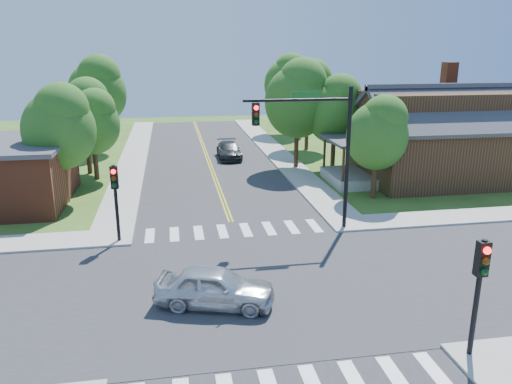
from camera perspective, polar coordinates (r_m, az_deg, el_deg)
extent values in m
plane|color=#395A1C|center=(19.76, -0.16, -10.81)|extent=(100.00, 100.00, 0.00)
cube|color=#2D2D30|center=(19.75, -0.16, -10.76)|extent=(10.00, 90.00, 0.04)
cube|color=#2D2D30|center=(19.75, -0.16, -10.74)|extent=(90.00, 10.00, 0.04)
cube|color=#2D2D30|center=(19.76, -0.16, -10.81)|extent=(10.20, 10.20, 0.06)
cube|color=#9E9B93|center=(44.21, 2.23, 4.61)|extent=(2.20, 40.00, 0.14)
cube|color=#9E9B93|center=(43.40, -13.77, 3.92)|extent=(2.20, 40.00, 0.14)
cube|color=white|center=(25.22, -12.04, -4.89)|extent=(0.45, 2.00, 0.01)
cube|color=white|center=(25.19, -9.31, -4.77)|extent=(0.45, 2.00, 0.01)
cube|color=white|center=(25.22, -6.58, -4.63)|extent=(0.45, 2.00, 0.01)
cube|color=white|center=(25.30, -3.86, -4.49)|extent=(0.45, 2.00, 0.01)
cube|color=white|center=(25.44, -1.16, -4.33)|extent=(0.45, 2.00, 0.01)
cube|color=white|center=(25.63, 1.50, -4.17)|extent=(0.45, 2.00, 0.01)
cube|color=white|center=(25.88, 4.11, -4.01)|extent=(0.45, 2.00, 0.01)
cube|color=white|center=(26.18, 6.67, -3.83)|extent=(0.45, 2.00, 0.01)
cube|color=white|center=(15.06, 11.34, -20.55)|extent=(0.45, 2.00, 0.01)
cube|color=white|center=(15.48, 15.76, -19.75)|extent=(0.45, 2.00, 0.01)
cube|color=white|center=(15.98, 19.87, -18.89)|extent=(0.45, 2.00, 0.01)
cube|color=gold|center=(44.60, -5.95, 4.60)|extent=(0.10, 37.50, 0.01)
cube|color=gold|center=(44.61, -5.69, 4.61)|extent=(0.10, 37.50, 0.01)
cylinder|color=black|center=(25.07, 10.40, 3.57)|extent=(0.20, 0.20, 7.20)
cylinder|color=black|center=(23.83, 4.78, 10.44)|extent=(5.20, 0.14, 0.14)
cube|color=#19591E|center=(23.86, 5.77, 11.03)|extent=(1.40, 0.04, 0.30)
cube|color=black|center=(23.48, -0.04, 8.88)|extent=(0.34, 0.28, 1.05)
sphere|color=#FF0C0C|center=(23.27, 0.03, 9.59)|extent=(0.22, 0.22, 0.22)
sphere|color=#3F2605|center=(23.31, 0.03, 8.81)|extent=(0.22, 0.22, 0.22)
sphere|color=#05330F|center=(23.36, 0.03, 8.03)|extent=(0.22, 0.22, 0.22)
cylinder|color=black|center=(16.16, 23.88, -11.28)|extent=(0.16, 0.16, 3.80)
cube|color=black|center=(15.63, 24.44, -6.94)|extent=(0.34, 0.28, 1.05)
sphere|color=#FF0C0C|center=(15.38, 24.92, -6.09)|extent=(0.22, 0.22, 0.22)
sphere|color=#3F2605|center=(15.50, 24.78, -7.19)|extent=(0.22, 0.22, 0.22)
sphere|color=#05330F|center=(15.62, 24.64, -8.27)|extent=(0.22, 0.22, 0.22)
cylinder|color=black|center=(24.17, -15.66, -1.43)|extent=(0.16, 0.16, 3.80)
cube|color=black|center=(23.81, -15.90, 1.61)|extent=(0.34, 0.28, 1.05)
sphere|color=#FF0C0C|center=(23.57, -16.00, 2.25)|extent=(0.22, 0.22, 0.22)
sphere|color=#3F2605|center=(23.65, -15.94, 1.50)|extent=(0.22, 0.22, 0.22)
sphere|color=#05330F|center=(23.73, -15.88, 0.75)|extent=(0.22, 0.22, 0.22)
cube|color=#371B13|center=(37.06, 19.80, 4.42)|extent=(10.00, 8.00, 4.00)
cube|color=#9E9B93|center=(34.79, 10.45, 1.60)|extent=(2.60, 4.50, 0.70)
cylinder|color=#371B13|center=(32.30, 9.93, 2.78)|extent=(0.18, 0.18, 2.50)
cylinder|color=#371B13|center=(35.99, 7.82, 4.26)|extent=(0.18, 0.18, 2.50)
cube|color=#38383D|center=(34.23, 10.67, 5.81)|extent=(2.80, 4.80, 0.18)
cube|color=brown|center=(41.03, 20.71, 7.61)|extent=(0.90, 0.90, 7.11)
cylinder|color=#382314|center=(31.42, 13.34, 1.42)|extent=(0.34, 0.34, 2.36)
ellipsoid|color=#305A1A|center=(30.87, 13.66, 6.22)|extent=(3.73, 3.54, 4.10)
sphere|color=#305A1A|center=(30.64, 14.47, 8.22)|extent=(2.74, 2.74, 2.74)
cylinder|color=#382314|center=(38.00, 8.79, 4.45)|extent=(0.34, 0.34, 2.68)
ellipsoid|color=#305A1A|center=(37.51, 8.99, 8.98)|extent=(4.23, 4.01, 4.65)
sphere|color=#305A1A|center=(37.28, 9.62, 10.87)|extent=(3.10, 3.10, 3.10)
cylinder|color=#382314|center=(45.60, 5.81, 6.72)|extent=(0.34, 0.34, 2.99)
ellipsoid|color=#305A1A|center=(45.17, 5.94, 10.96)|extent=(4.73, 4.49, 5.20)
sphere|color=#305A1A|center=(44.95, 6.44, 12.73)|extent=(3.47, 3.47, 3.47)
cylinder|color=#382314|center=(53.91, 3.58, 8.32)|extent=(0.34, 0.34, 3.14)
ellipsoid|color=#305A1A|center=(53.53, 3.65, 12.09)|extent=(4.96, 4.72, 5.46)
sphere|color=#305A1A|center=(53.32, 4.05, 13.67)|extent=(3.64, 3.64, 3.64)
cylinder|color=#382314|center=(31.91, -21.00, 1.25)|extent=(0.34, 0.34, 2.65)
ellipsoid|color=#305A1A|center=(31.33, -21.56, 6.55)|extent=(4.18, 3.97, 4.60)
sphere|color=#305A1A|center=(30.91, -21.32, 8.82)|extent=(3.07, 3.07, 3.07)
cylinder|color=#382314|center=(38.64, -18.59, 3.93)|extent=(0.34, 0.34, 2.61)
ellipsoid|color=#305A1A|center=(38.16, -18.99, 8.26)|extent=(4.12, 3.91, 4.53)
sphere|color=#305A1A|center=(37.78, -18.75, 10.10)|extent=(3.02, 3.02, 3.02)
cylinder|color=#382314|center=(46.42, -17.31, 6.33)|extent=(0.34, 0.34, 3.14)
ellipsoid|color=#305A1A|center=(45.99, -17.68, 10.68)|extent=(4.96, 4.71, 5.45)
sphere|color=#305A1A|center=(45.65, -17.50, 12.54)|extent=(3.63, 3.63, 3.63)
cylinder|color=#382314|center=(54.84, -16.45, 7.32)|extent=(0.34, 0.34, 2.18)
ellipsoid|color=#305A1A|center=(54.54, -16.66, 9.88)|extent=(3.45, 3.28, 3.79)
sphere|color=#305A1A|center=(54.21, -16.45, 10.96)|extent=(2.53, 2.53, 2.53)
cylinder|color=#382314|center=(38.24, 4.62, 4.98)|extent=(0.34, 0.34, 3.09)
ellipsoid|color=#305A1A|center=(37.72, 4.75, 10.20)|extent=(4.88, 4.64, 5.37)
sphere|color=#305A1A|center=(37.47, 5.33, 12.40)|extent=(3.58, 3.58, 3.58)
cylinder|color=#382314|center=(36.71, -17.84, 3.20)|extent=(0.34, 0.34, 2.37)
ellipsoid|color=#305A1A|center=(36.24, -18.21, 7.33)|extent=(3.75, 3.56, 4.12)
sphere|color=#305A1A|center=(35.85, -17.93, 9.09)|extent=(2.75, 2.75, 2.75)
imported|color=silver|center=(18.17, -4.74, -10.86)|extent=(4.08, 5.22, 1.46)
imported|color=#292B2E|center=(41.73, -3.10, 4.73)|extent=(2.02, 4.66, 1.33)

